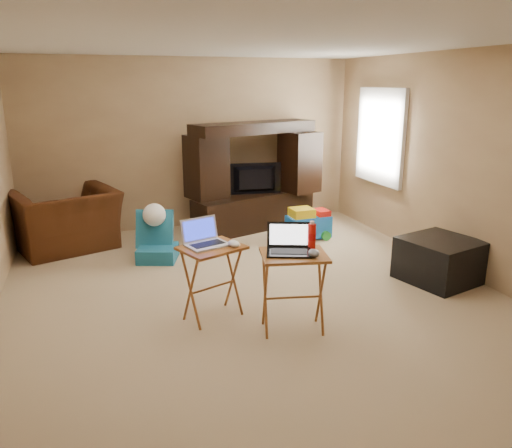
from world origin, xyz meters
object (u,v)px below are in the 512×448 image
object	(u,v)px
television	(255,179)
plush_toy	(204,237)
ottoman	(440,260)
tray_table_right	(293,293)
push_toy	(308,223)
laptop_left	(207,233)
child_rocker	(157,236)
water_bottle	(312,236)
mouse_right	(314,253)
entertainment_center	(254,177)
mouse_left	(234,244)
recliner	(66,220)
laptop_right	(289,240)
tray_table_left	(213,282)

from	to	relation	value
television	plush_toy	bearing A→B (deg)	43.55
ottoman	tray_table_right	xyz separation A→B (m)	(-2.00, -0.56, 0.12)
push_toy	laptop_left	distance (m)	2.80
child_rocker	tray_table_right	size ratio (longest dim) A/B	0.85
water_bottle	tray_table_right	bearing A→B (deg)	-158.20
television	water_bottle	xyz separation A→B (m)	(-0.51, -3.06, 0.07)
television	water_bottle	world-z (taller)	television
push_toy	mouse_right	world-z (taller)	mouse_right
ottoman	tray_table_right	distance (m)	2.08
entertainment_center	mouse_right	distance (m)	3.36
entertainment_center	mouse_left	distance (m)	3.01
mouse_right	plush_toy	bearing A→B (deg)	98.28
tray_table_right	mouse_left	bearing A→B (deg)	148.24
push_toy	mouse_left	bearing A→B (deg)	-131.01
child_rocker	laptop_left	xyz separation A→B (m)	(0.24, -1.73, 0.51)
recliner	tray_table_right	xyz separation A→B (m)	(1.94, -3.05, -0.04)
push_toy	ottoman	world-z (taller)	ottoman
child_rocker	ottoman	size ratio (longest dim) A/B	0.83
plush_toy	push_toy	bearing A→B (deg)	0.93
laptop_right	mouse_right	world-z (taller)	laptop_right
push_toy	tray_table_right	world-z (taller)	tray_table_right
laptop_right	water_bottle	size ratio (longest dim) A/B	1.70
tray_table_left	recliner	bearing A→B (deg)	96.13
entertainment_center	tray_table_right	distance (m)	3.30
television	tray_table_left	distance (m)	3.01
recliner	child_rocker	distance (m)	1.35
tray_table_left	entertainment_center	bearing A→B (deg)	42.79
entertainment_center	television	bearing A→B (deg)	-108.07
laptop_left	mouse_left	size ratio (longest dim) A/B	2.58
push_toy	tray_table_right	distance (m)	2.77
television	laptop_right	distance (m)	3.21
tray_table_right	push_toy	bearing A→B (deg)	74.77
child_rocker	ottoman	world-z (taller)	child_rocker
mouse_right	tray_table_left	bearing A→B (deg)	141.21
entertainment_center	tray_table_right	size ratio (longest dim) A/B	2.69
push_toy	laptop_left	size ratio (longest dim) A/B	1.67
entertainment_center	tray_table_right	bearing A→B (deg)	-120.68
plush_toy	recliner	bearing A→B (deg)	159.92
entertainment_center	laptop_left	distance (m)	3.01
recliner	ottoman	size ratio (longest dim) A/B	1.65
ottoman	mouse_right	xyz separation A→B (m)	(-1.87, -0.68, 0.52)
television	mouse_left	xyz separation A→B (m)	(-1.13, -2.74, -0.03)
television	water_bottle	bearing A→B (deg)	87.35
television	child_rocker	world-z (taller)	television
television	entertainment_center	bearing A→B (deg)	-83.14
television	tray_table_right	distance (m)	3.25
laptop_right	tray_table_right	bearing A→B (deg)	-5.68
tray_table_left	mouse_right	world-z (taller)	mouse_right
ottoman	laptop_right	size ratio (longest dim) A/B	1.96
recliner	entertainment_center	bearing A→B (deg)	163.79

